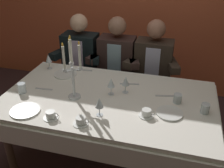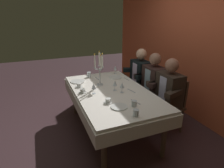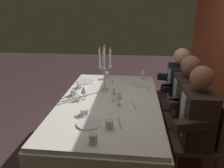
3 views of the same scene
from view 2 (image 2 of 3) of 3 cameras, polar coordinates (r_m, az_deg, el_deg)
ground_plane at (r=3.30m, az=-0.21°, el=-13.95°), size 12.00×12.00×0.00m
back_wall at (r=3.72m, az=24.66°, el=10.67°), size 6.00×0.12×2.70m
dining_table at (r=3.00m, az=-0.22°, el=-4.10°), size 1.94×1.14×0.74m
candelabra at (r=3.09m, az=-3.78°, el=4.12°), size 0.15×0.17×0.58m
dinner_plate_0 at (r=3.54m, az=1.05°, el=2.05°), size 0.24×0.24×0.01m
dinner_plate_1 at (r=3.38m, az=-10.35°, el=0.77°), size 0.25×0.25×0.01m
dinner_plate_2 at (r=2.44m, az=2.14°, el=-6.89°), size 0.22×0.22×0.01m
wine_glass_0 at (r=2.81m, az=-5.56°, el=-0.76°), size 0.07×0.07×0.16m
wine_glass_1 at (r=2.92m, az=0.88°, el=0.19°), size 0.07×0.07×0.16m
wine_glass_2 at (r=3.75m, az=1.00°, el=4.83°), size 0.07×0.07×0.16m
wine_glass_3 at (r=2.84m, az=3.07°, el=-0.45°), size 0.07×0.07×0.16m
water_tumbler_0 at (r=3.60m, az=-6.96°, el=2.87°), size 0.07×0.07×0.10m
water_tumbler_1 at (r=2.46m, az=6.74°, el=-5.88°), size 0.07×0.07×0.08m
water_tumbler_2 at (r=2.25m, az=7.26°, el=-8.65°), size 0.07×0.07×0.08m
coffee_cup_0 at (r=2.90m, az=-8.90°, el=-2.08°), size 0.13×0.12×0.06m
coffee_cup_1 at (r=2.55m, az=-1.14°, el=-5.10°), size 0.13×0.12×0.06m
coffee_cup_2 at (r=3.14m, az=-9.85°, el=-0.37°), size 0.13×0.12×0.06m
knife_0 at (r=2.95m, az=5.91°, el=-2.08°), size 0.19×0.06×0.01m
spoon_1 at (r=3.49m, az=-4.50°, el=1.65°), size 0.17×0.03×0.01m
knife_2 at (r=2.59m, az=7.17°, el=-5.39°), size 0.19×0.06×0.01m
fork_3 at (r=3.47m, az=4.37°, el=1.51°), size 0.17×0.03×0.01m
seated_diner_0 at (r=3.84m, az=8.67°, el=3.11°), size 0.63×0.48×1.24m
seated_diner_1 at (r=3.47m, az=12.55°, el=0.94°), size 0.63×0.48×1.24m
seated_diner_2 at (r=3.14m, az=17.03°, el=-1.56°), size 0.63×0.48×1.24m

